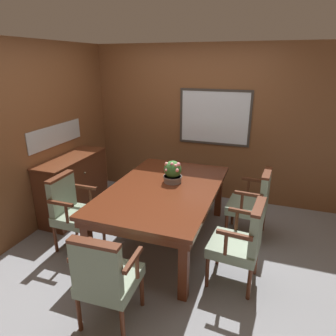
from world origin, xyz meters
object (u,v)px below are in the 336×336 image
at_px(potted_plant, 173,172).
at_px(chair_right_far, 253,201).
at_px(sideboard_cabinet, 74,186).
at_px(dining_table, 164,194).
at_px(chair_right_near, 242,240).
at_px(chair_head_near, 106,276).
at_px(chair_left_near, 72,209).

bearing_deg(potted_plant, chair_right_far, 15.31).
relative_size(potted_plant, sideboard_cabinet, 0.23).
bearing_deg(dining_table, chair_right_near, -25.43).
distance_m(dining_table, chair_right_far, 1.15).
xyz_separation_m(chair_head_near, chair_right_near, (1.01, 0.92, 0.00)).
distance_m(chair_left_near, potted_plant, 1.30).
relative_size(chair_left_near, chair_right_far, 1.00).
xyz_separation_m(chair_left_near, chair_right_far, (2.04, 0.95, 0.00)).
distance_m(chair_left_near, chair_right_far, 2.25).
relative_size(dining_table, sideboard_cabinet, 1.66).
xyz_separation_m(chair_head_near, potted_plant, (0.05, 1.59, 0.37)).
relative_size(chair_right_near, sideboard_cabinet, 0.76).
bearing_deg(chair_right_near, dining_table, -110.81).
bearing_deg(chair_right_far, chair_right_near, 1.50).
xyz_separation_m(chair_left_near, sideboard_cabinet, (-0.50, 0.71, -0.06)).
distance_m(chair_head_near, potted_plant, 1.63).
relative_size(chair_head_near, chair_right_near, 1.00).
bearing_deg(chair_head_near, dining_table, -92.48).
distance_m(chair_head_near, chair_right_far, 2.14).
bearing_deg(chair_left_near, chair_head_near, -132.91).
height_order(chair_head_near, chair_right_far, same).
distance_m(dining_table, chair_left_near, 1.12).
bearing_deg(potted_plant, sideboard_cabinet, 178.77).
height_order(chair_left_near, chair_head_near, same).
height_order(dining_table, chair_left_near, chair_left_near).
bearing_deg(chair_left_near, chair_right_near, -90.43).
distance_m(dining_table, sideboard_cabinet, 1.54).
relative_size(dining_table, chair_head_near, 2.17).
xyz_separation_m(chair_left_near, potted_plant, (1.05, 0.67, 0.37)).
bearing_deg(chair_right_near, potted_plant, -120.56).
bearing_deg(chair_head_near, sideboard_cabinet, -49.59).
distance_m(dining_table, chair_head_near, 1.40).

